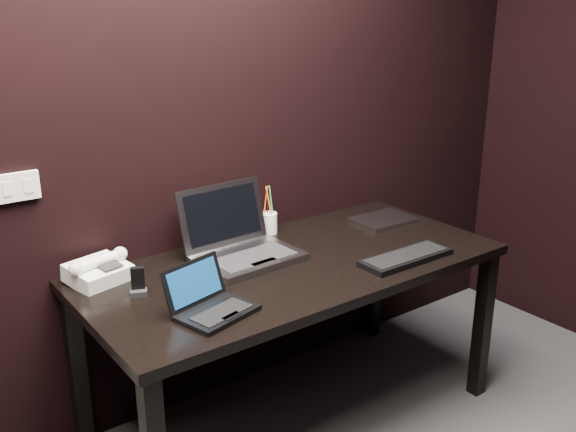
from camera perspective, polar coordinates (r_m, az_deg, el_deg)
wall_back at (r=2.60m, az=-10.15°, el=8.68°), size 4.00×0.00×4.00m
wall_switch at (r=2.43m, az=-22.93°, el=2.40°), size 0.15×0.02×0.10m
desk at (r=2.62m, az=0.56°, el=-5.64°), size 1.70×0.80×0.74m
netbook at (r=2.18m, az=-6.89°, el=-7.76°), size 0.30×0.28×0.16m
silver_laptop at (r=2.61m, az=-4.17°, el=-2.64°), size 0.42×0.38×0.28m
ext_keyboard at (r=2.64m, az=10.44°, el=-3.63°), size 0.41×0.14×0.03m
closed_laptop at (r=3.07m, az=8.49°, el=-0.34°), size 0.29×0.21×0.02m
desk_phone at (r=2.49m, az=-16.51°, el=-4.67°), size 0.25×0.23×0.12m
mobile_phone at (r=2.35m, az=-13.18°, el=-5.95°), size 0.07×0.07×0.10m
pen_cup at (r=2.88m, az=-1.72°, el=-0.54°), size 0.08×0.08×0.22m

